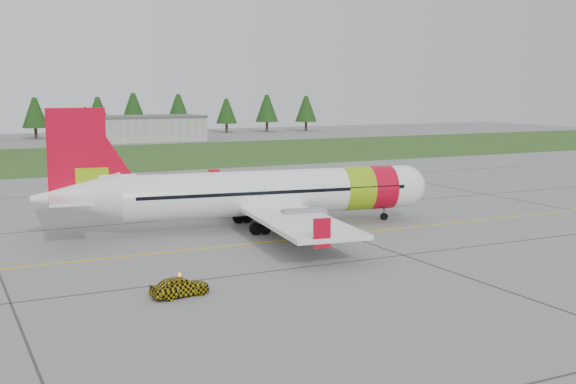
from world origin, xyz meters
TOP-DOWN VIEW (x-y plane):
  - ground at (0.00, 0.00)m, footprint 320.00×320.00m
  - aircraft at (5.60, 13.34)m, footprint 32.33×30.05m
  - follow_me_car at (-6.63, -2.69)m, footprint 1.30×1.47m
  - grass_strip at (0.00, 82.00)m, footprint 320.00×50.00m
  - taxi_guideline at (0.00, 8.00)m, footprint 120.00×0.25m
  - hangar_east at (25.00, 118.00)m, footprint 24.00×12.00m
  - treeline at (0.00, 138.00)m, footprint 160.00×8.00m

SIDE VIEW (x-z plane):
  - ground at x=0.00m, z-range 0.00..0.00m
  - taxi_guideline at x=0.00m, z-range 0.00..0.02m
  - grass_strip at x=0.00m, z-range 0.00..0.03m
  - follow_me_car at x=-6.63m, z-range 0.00..3.27m
  - hangar_east at x=25.00m, z-range 0.00..5.20m
  - aircraft at x=5.60m, z-range -2.08..7.74m
  - treeline at x=0.00m, z-range 0.00..10.00m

